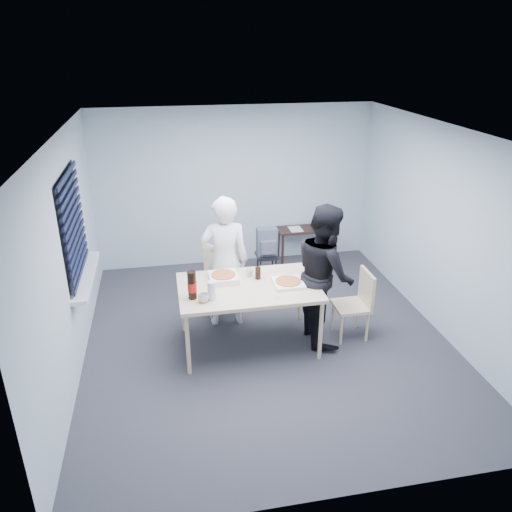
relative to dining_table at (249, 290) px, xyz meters
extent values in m
plane|color=#313136|center=(0.25, 0.09, -0.76)|extent=(5.00, 5.00, 0.00)
plane|color=white|center=(0.25, 0.09, 1.84)|extent=(5.00, 5.00, 0.00)
plane|color=silver|center=(0.25, 2.59, 0.54)|extent=(4.50, 0.00, 4.50)
plane|color=silver|center=(0.25, -2.41, 0.54)|extent=(4.50, 0.00, 4.50)
plane|color=silver|center=(-2.00, 0.09, 0.54)|extent=(0.00, 5.00, 5.00)
plane|color=silver|center=(2.50, 0.09, 0.54)|extent=(0.00, 5.00, 5.00)
plane|color=black|center=(-1.99, 0.49, 0.79)|extent=(0.00, 1.30, 1.30)
cube|color=black|center=(-1.96, 0.49, 0.79)|extent=(0.04, 1.30, 1.25)
cube|color=silver|center=(-1.91, 0.49, 0.13)|extent=(0.18, 1.42, 0.05)
cube|color=beige|center=(0.00, 0.00, 0.04)|extent=(1.67, 1.06, 0.04)
cylinder|color=beige|center=(-0.78, -0.47, -0.37)|extent=(0.05, 0.05, 0.77)
cylinder|color=beige|center=(-0.78, 0.47, -0.37)|extent=(0.05, 0.05, 0.77)
cylinder|color=beige|center=(0.78, -0.47, -0.37)|extent=(0.05, 0.05, 0.77)
cylinder|color=beige|center=(0.78, 0.47, -0.37)|extent=(0.05, 0.05, 0.77)
cube|color=beige|center=(-0.23, 0.90, -0.33)|extent=(0.42, 0.42, 0.04)
cube|color=beige|center=(-0.23, 1.09, -0.09)|extent=(0.42, 0.04, 0.44)
cylinder|color=beige|center=(-0.40, 0.73, -0.55)|extent=(0.03, 0.03, 0.41)
cylinder|color=beige|center=(-0.40, 1.07, -0.55)|extent=(0.03, 0.03, 0.41)
cylinder|color=beige|center=(-0.06, 0.73, -0.55)|extent=(0.03, 0.03, 0.41)
cylinder|color=beige|center=(-0.06, 1.07, -0.55)|extent=(0.03, 0.03, 0.41)
cube|color=beige|center=(1.30, -0.06, -0.33)|extent=(0.42, 0.42, 0.04)
cube|color=beige|center=(1.49, -0.06, -0.09)|extent=(0.04, 0.42, 0.44)
cylinder|color=beige|center=(1.13, -0.23, -0.55)|extent=(0.03, 0.03, 0.41)
cylinder|color=beige|center=(1.13, 0.11, -0.55)|extent=(0.03, 0.03, 0.41)
cylinder|color=beige|center=(1.47, -0.23, -0.55)|extent=(0.03, 0.03, 0.41)
cylinder|color=beige|center=(1.47, 0.11, -0.55)|extent=(0.03, 0.03, 0.41)
imported|color=silver|center=(-0.21, 0.58, 0.13)|extent=(0.65, 0.42, 1.77)
imported|color=black|center=(0.95, 0.00, 0.13)|extent=(0.47, 0.86, 1.77)
cube|color=#36201B|center=(1.37, 2.37, -0.19)|extent=(0.88, 0.39, 0.04)
cylinder|color=#36201B|center=(0.97, 2.22, -0.48)|extent=(0.04, 0.04, 0.55)
cylinder|color=#36201B|center=(0.97, 2.53, -0.48)|extent=(0.04, 0.04, 0.55)
cylinder|color=#36201B|center=(1.77, 2.22, -0.48)|extent=(0.04, 0.04, 0.55)
cylinder|color=#36201B|center=(1.77, 2.53, -0.48)|extent=(0.04, 0.04, 0.55)
cube|color=black|center=(0.59, 1.71, -0.33)|extent=(0.32, 0.32, 0.04)
cylinder|color=black|center=(0.47, 1.59, -0.55)|extent=(0.04, 0.04, 0.41)
cylinder|color=black|center=(0.47, 1.83, -0.55)|extent=(0.04, 0.04, 0.41)
cylinder|color=black|center=(0.71, 1.59, -0.55)|extent=(0.04, 0.04, 0.41)
cylinder|color=black|center=(0.71, 1.83, -0.55)|extent=(0.04, 0.04, 0.41)
cube|color=slate|center=(0.59, 1.71, -0.09)|extent=(0.31, 0.17, 0.44)
cube|color=slate|center=(0.59, 1.59, -0.14)|extent=(0.23, 0.06, 0.21)
cube|color=white|center=(-0.27, 0.20, 0.08)|extent=(0.35, 0.35, 0.04)
cube|color=white|center=(-0.27, 0.20, 0.11)|extent=(0.35, 0.35, 0.04)
cylinder|color=#CC7F38|center=(-0.27, 0.20, 0.14)|extent=(0.30, 0.30, 0.01)
cube|color=white|center=(0.48, -0.05, 0.08)|extent=(0.36, 0.36, 0.04)
cylinder|color=#CC7F38|center=(0.48, -0.05, 0.10)|extent=(0.30, 0.30, 0.01)
imported|color=silver|center=(-0.56, -0.29, 0.11)|extent=(0.17, 0.17, 0.10)
imported|color=silver|center=(0.06, 0.27, 0.10)|extent=(0.10, 0.10, 0.09)
cylinder|color=black|center=(0.15, 0.17, 0.14)|extent=(0.07, 0.07, 0.15)
cylinder|color=black|center=(-0.68, -0.18, 0.23)|extent=(0.10, 0.10, 0.33)
cylinder|color=red|center=(-0.68, -0.18, 0.20)|extent=(0.11, 0.11, 0.11)
cylinder|color=silver|center=(-0.47, -0.26, 0.17)|extent=(0.11, 0.11, 0.22)
torus|color=red|center=(0.27, -0.36, 0.06)|extent=(0.07, 0.07, 0.00)
cube|color=white|center=(1.22, 2.36, -0.17)|extent=(0.27, 0.32, 0.00)
cube|color=black|center=(1.59, 2.40, -0.14)|extent=(0.17, 0.14, 0.06)
camera|label=1|loc=(-0.92, -5.24, 2.77)|focal=35.00mm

